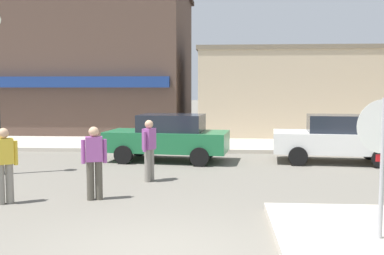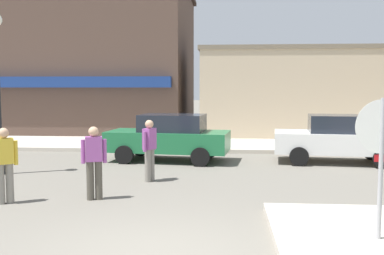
# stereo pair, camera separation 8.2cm
# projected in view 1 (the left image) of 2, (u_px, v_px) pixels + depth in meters

# --- Properties ---
(kerb_far) EXTENTS (80.00, 4.00, 0.15)m
(kerb_far) POSITION_uv_depth(u_px,v_px,m) (201.00, 145.00, 18.72)
(kerb_far) COLOR beige
(kerb_far) RESTS_ON ground
(stop_sign) EXTENTS (0.82, 0.10, 2.30)m
(stop_sign) POSITION_uv_depth(u_px,v_px,m) (383.00, 150.00, 6.76)
(stop_sign) COLOR #9E9EA3
(stop_sign) RESTS_ON ground
(parked_car_nearest) EXTENTS (4.17, 2.23, 1.56)m
(parked_car_nearest) POSITION_uv_depth(u_px,v_px,m) (168.00, 137.00, 14.93)
(parked_car_nearest) COLOR #1E6B3D
(parked_car_nearest) RESTS_ON ground
(parked_car_second) EXTENTS (4.16, 2.20, 1.56)m
(parked_car_second) POSITION_uv_depth(u_px,v_px,m) (337.00, 138.00, 14.61)
(parked_car_second) COLOR white
(parked_car_second) RESTS_ON ground
(pedestrian_crossing_near) EXTENTS (0.34, 0.54, 1.61)m
(pedestrian_crossing_near) POSITION_uv_depth(u_px,v_px,m) (149.00, 148.00, 11.69)
(pedestrian_crossing_near) COLOR gray
(pedestrian_crossing_near) RESTS_ON ground
(pedestrian_crossing_far) EXTENTS (0.50, 0.38, 1.61)m
(pedestrian_crossing_far) POSITION_uv_depth(u_px,v_px,m) (4.00, 163.00, 9.41)
(pedestrian_crossing_far) COLOR gray
(pedestrian_crossing_far) RESTS_ON ground
(pedestrian_kerb_side) EXTENTS (0.55, 0.32, 1.61)m
(pedestrian_kerb_side) POSITION_uv_depth(u_px,v_px,m) (94.00, 161.00, 9.75)
(pedestrian_kerb_side) COLOR #4C473D
(pedestrian_kerb_side) RESTS_ON ground
(building_corner_shop) EXTENTS (12.22, 10.47, 8.12)m
(building_corner_shop) POSITION_uv_depth(u_px,v_px,m) (83.00, 59.00, 25.79)
(building_corner_shop) COLOR brown
(building_corner_shop) RESTS_ON ground
(building_storefront_left_near) EXTENTS (9.05, 5.41, 4.34)m
(building_storefront_left_near) POSITION_uv_depth(u_px,v_px,m) (289.00, 93.00, 22.50)
(building_storefront_left_near) COLOR tan
(building_storefront_left_near) RESTS_ON ground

